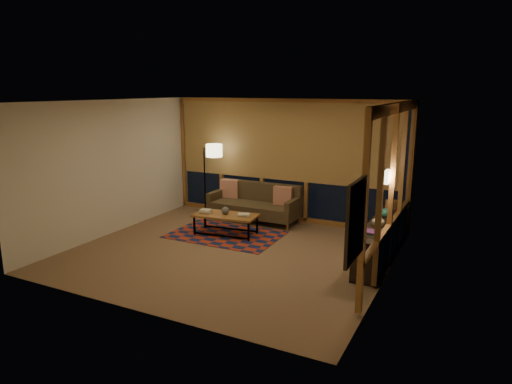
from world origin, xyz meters
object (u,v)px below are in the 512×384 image
at_px(sofa, 254,203).
at_px(floor_lamp, 205,178).
at_px(bookshelf, 382,239).
at_px(coffee_table, 226,224).

bearing_deg(sofa, floor_lamp, 177.80).
bearing_deg(sofa, bookshelf, -18.13).
relative_size(coffee_table, bookshelf, 0.48).
bearing_deg(bookshelf, coffee_table, -177.43).
xyz_separation_m(coffee_table, floor_lamp, (-1.27, 1.19, 0.64)).
xyz_separation_m(sofa, bookshelf, (3.02, -1.00, -0.08)).
distance_m(sofa, coffee_table, 1.16).
xyz_separation_m(sofa, coffee_table, (-0.07, -1.14, -0.20)).
height_order(coffee_table, floor_lamp, floor_lamp).
bearing_deg(sofa, coffee_table, -93.16).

